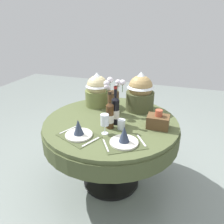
{
  "coord_description": "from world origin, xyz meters",
  "views": [
    {
      "loc": [
        0.63,
        -1.86,
        1.75
      ],
      "look_at": [
        0.0,
        0.03,
        0.86
      ],
      "focal_mm": 34.66,
      "sensor_mm": 36.0,
      "label": 1
    }
  ],
  "objects": [
    {
      "name": "flower_vase",
      "position": [
        -0.03,
        0.17,
        0.96
      ],
      "size": [
        0.2,
        0.24,
        0.4
      ],
      "color": "#47331E",
      "rests_on": "dining_table"
    },
    {
      "name": "tumbler_near_right",
      "position": [
        0.15,
        -0.13,
        0.82
      ],
      "size": [
        0.07,
        0.07,
        0.09
      ],
      "primitive_type": "cylinder",
      "color": "silver",
      "rests_on": "dining_table"
    },
    {
      "name": "dining_table",
      "position": [
        0.0,
        0.0,
        0.65
      ],
      "size": [
        1.38,
        1.38,
        0.78
      ],
      "color": "#4C5633",
      "rests_on": "ground"
    },
    {
      "name": "gift_tub_back_left",
      "position": [
        -0.28,
        0.35,
        0.98
      ],
      "size": [
        0.29,
        0.29,
        0.39
      ],
      "color": "olive",
      "rests_on": "dining_table"
    },
    {
      "name": "ground",
      "position": [
        0.0,
        0.0,
        0.0
      ],
      "size": [
        8.0,
        8.0,
        0.0
      ],
      "primitive_type": "plane",
      "color": "gray"
    },
    {
      "name": "wine_bottle_left",
      "position": [
        0.04,
        -0.15,
        0.91
      ],
      "size": [
        0.07,
        0.07,
        0.36
      ],
      "color": "#422814",
      "rests_on": "dining_table"
    },
    {
      "name": "gift_tub_back_right",
      "position": [
        0.21,
        0.37,
        1.0
      ],
      "size": [
        0.31,
        0.31,
        0.43
      ],
      "color": "#474C2D",
      "rests_on": "dining_table"
    },
    {
      "name": "woven_basket_side_right",
      "position": [
        0.47,
        0.0,
        0.84
      ],
      "size": [
        0.2,
        0.15,
        0.18
      ],
      "color": "brown",
      "rests_on": "dining_table"
    },
    {
      "name": "wine_bottle_right",
      "position": [
        0.06,
        -0.05,
        0.92
      ],
      "size": [
        0.08,
        0.08,
        0.38
      ],
      "color": "black",
      "rests_on": "dining_table"
    },
    {
      "name": "place_setting_left",
      "position": [
        -0.17,
        -0.38,
        0.82
      ],
      "size": [
        0.42,
        0.38,
        0.16
      ],
      "color": "#41492B",
      "rests_on": "dining_table"
    },
    {
      "name": "wine_glass_right",
      "position": [
        0.03,
        -0.27,
        0.91
      ],
      "size": [
        0.07,
        0.07,
        0.19
      ],
      "color": "silver",
      "rests_on": "dining_table"
    },
    {
      "name": "place_setting_right",
      "position": [
        0.24,
        -0.37,
        0.82
      ],
      "size": [
        0.43,
        0.4,
        0.16
      ],
      "color": "#41492B",
      "rests_on": "dining_table"
    }
  ]
}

